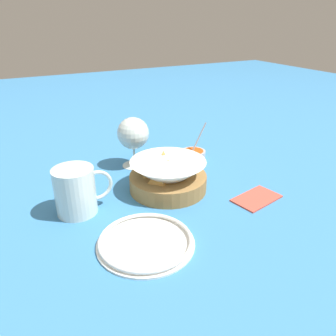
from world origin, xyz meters
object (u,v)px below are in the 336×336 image
(sauce_cup, at_px, (193,155))
(side_plate, at_px, (146,241))
(food_basket, at_px, (167,176))
(beer_mug, at_px, (76,193))
(wine_glass, at_px, (133,135))

(sauce_cup, relative_size, side_plate, 0.60)
(food_basket, xyz_separation_m, beer_mug, (-0.24, -0.00, 0.01))
(food_basket, xyz_separation_m, wine_glass, (-0.02, 0.18, 0.06))
(sauce_cup, distance_m, beer_mug, 0.42)
(food_basket, relative_size, wine_glass, 1.33)
(beer_mug, bearing_deg, food_basket, 0.37)
(sauce_cup, xyz_separation_m, side_plate, (-0.30, -0.31, -0.01))
(sauce_cup, height_order, side_plate, sauce_cup)
(sauce_cup, height_order, beer_mug, sauce_cup)
(food_basket, height_order, sauce_cup, sauce_cup)
(sauce_cup, distance_m, wine_glass, 0.20)
(wine_glass, distance_m, beer_mug, 0.29)
(beer_mug, height_order, side_plate, beer_mug)
(wine_glass, bearing_deg, side_plate, -108.84)
(food_basket, distance_m, side_plate, 0.24)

